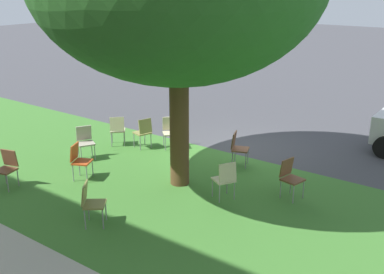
{
  "coord_description": "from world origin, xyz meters",
  "views": [
    {
      "loc": [
        -6.2,
        10.5,
        4.51
      ],
      "look_at": [
        0.13,
        1.81,
        0.88
      ],
      "focal_mm": 43.33,
      "sensor_mm": 36.0,
      "label": 1
    }
  ],
  "objects_px": {
    "chair_4": "(290,175)",
    "chair_6": "(85,140)",
    "chair_1": "(225,178)",
    "chair_0": "(7,166)",
    "chair_2": "(143,131)",
    "chair_3": "(170,130)",
    "chair_5": "(117,128)",
    "chair_7": "(238,146)",
    "chair_8": "(91,201)",
    "chair_9": "(79,159)"
  },
  "relations": [
    {
      "from": "chair_0",
      "to": "chair_2",
      "type": "height_order",
      "value": "same"
    },
    {
      "from": "chair_9",
      "to": "chair_1",
      "type": "bearing_deg",
      "value": -162.2
    },
    {
      "from": "chair_1",
      "to": "chair_4",
      "type": "bearing_deg",
      "value": -139.32
    },
    {
      "from": "chair_2",
      "to": "chair_4",
      "type": "bearing_deg",
      "value": 173.95
    },
    {
      "from": "chair_0",
      "to": "chair_2",
      "type": "xyz_separation_m",
      "value": [
        -0.76,
        -3.79,
        0.0
      ]
    },
    {
      "from": "chair_7",
      "to": "chair_8",
      "type": "height_order",
      "value": "same"
    },
    {
      "from": "chair_4",
      "to": "chair_0",
      "type": "bearing_deg",
      "value": 31.16
    },
    {
      "from": "chair_1",
      "to": "chair_0",
      "type": "bearing_deg",
      "value": 28.45
    },
    {
      "from": "chair_4",
      "to": "chair_7",
      "type": "bearing_deg",
      "value": -26.86
    },
    {
      "from": "chair_2",
      "to": "chair_9",
      "type": "distance_m",
      "value": 2.52
    },
    {
      "from": "chair_4",
      "to": "chair_5",
      "type": "distance_m",
      "value": 5.43
    },
    {
      "from": "chair_1",
      "to": "chair_8",
      "type": "distance_m",
      "value": 2.87
    },
    {
      "from": "chair_1",
      "to": "chair_8",
      "type": "xyz_separation_m",
      "value": [
        1.5,
        2.45,
        0.0
      ]
    },
    {
      "from": "chair_7",
      "to": "chair_9",
      "type": "height_order",
      "value": "same"
    },
    {
      "from": "chair_4",
      "to": "chair_6",
      "type": "distance_m",
      "value": 5.5
    },
    {
      "from": "chair_1",
      "to": "chair_4",
      "type": "relative_size",
      "value": 1.0
    },
    {
      "from": "chair_1",
      "to": "chair_7",
      "type": "height_order",
      "value": "same"
    },
    {
      "from": "chair_2",
      "to": "chair_3",
      "type": "bearing_deg",
      "value": -137.74
    },
    {
      "from": "chair_1",
      "to": "chair_6",
      "type": "xyz_separation_m",
      "value": [
        4.33,
        0.08,
        0.0
      ]
    },
    {
      "from": "chair_5",
      "to": "chair_7",
      "type": "relative_size",
      "value": 1.0
    },
    {
      "from": "chair_1",
      "to": "chair_9",
      "type": "relative_size",
      "value": 1.0
    },
    {
      "from": "chair_2",
      "to": "chair_6",
      "type": "height_order",
      "value": "same"
    },
    {
      "from": "chair_1",
      "to": "chair_5",
      "type": "distance_m",
      "value": 4.5
    },
    {
      "from": "chair_4",
      "to": "chair_7",
      "type": "relative_size",
      "value": 1.0
    },
    {
      "from": "chair_3",
      "to": "chair_8",
      "type": "distance_m",
      "value": 4.65
    },
    {
      "from": "chair_3",
      "to": "chair_8",
      "type": "relative_size",
      "value": 1.0
    },
    {
      "from": "chair_6",
      "to": "chair_5",
      "type": "bearing_deg",
      "value": -88.9
    },
    {
      "from": "chair_0",
      "to": "chair_2",
      "type": "relative_size",
      "value": 1.0
    },
    {
      "from": "chair_2",
      "to": "chair_0",
      "type": "bearing_deg",
      "value": 78.61
    },
    {
      "from": "chair_3",
      "to": "chair_6",
      "type": "height_order",
      "value": "same"
    },
    {
      "from": "chair_7",
      "to": "chair_8",
      "type": "xyz_separation_m",
      "value": [
        0.7,
        4.33,
        0.0
      ]
    },
    {
      "from": "chair_4",
      "to": "chair_3",
      "type": "bearing_deg",
      "value": -13.68
    },
    {
      "from": "chair_5",
      "to": "chair_2",
      "type": "bearing_deg",
      "value": -159.67
    },
    {
      "from": "chair_9",
      "to": "chair_7",
      "type": "bearing_deg",
      "value": -131.2
    },
    {
      "from": "chair_4",
      "to": "chair_9",
      "type": "relative_size",
      "value": 1.0
    },
    {
      "from": "chair_4",
      "to": "chair_6",
      "type": "relative_size",
      "value": 1.0
    },
    {
      "from": "chair_6",
      "to": "chair_8",
      "type": "xyz_separation_m",
      "value": [
        -2.83,
        2.37,
        0.0
      ]
    },
    {
      "from": "chair_2",
      "to": "chair_4",
      "type": "distance_m",
      "value": 4.71
    },
    {
      "from": "chair_3",
      "to": "chair_6",
      "type": "distance_m",
      "value": 2.38
    },
    {
      "from": "chair_2",
      "to": "chair_5",
      "type": "distance_m",
      "value": 0.79
    },
    {
      "from": "chair_5",
      "to": "chair_9",
      "type": "height_order",
      "value": "same"
    },
    {
      "from": "chair_2",
      "to": "chair_3",
      "type": "distance_m",
      "value": 0.75
    },
    {
      "from": "chair_7",
      "to": "chair_8",
      "type": "distance_m",
      "value": 4.38
    },
    {
      "from": "chair_4",
      "to": "chair_6",
      "type": "height_order",
      "value": "same"
    },
    {
      "from": "chair_3",
      "to": "chair_7",
      "type": "bearing_deg",
      "value": 178.64
    },
    {
      "from": "chair_0",
      "to": "chair_1",
      "type": "bearing_deg",
      "value": -151.55
    },
    {
      "from": "chair_5",
      "to": "chair_8",
      "type": "distance_m",
      "value": 4.59
    },
    {
      "from": "chair_2",
      "to": "chair_8",
      "type": "distance_m",
      "value": 4.41
    },
    {
      "from": "chair_1",
      "to": "chair_5",
      "type": "bearing_deg",
      "value": -14.77
    },
    {
      "from": "chair_2",
      "to": "chair_7",
      "type": "distance_m",
      "value": 2.84
    }
  ]
}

